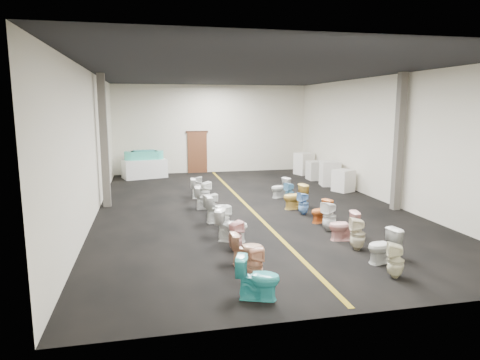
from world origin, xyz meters
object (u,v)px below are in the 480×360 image
at_px(toilet_left_3, 235,236).
at_px(toilet_right_3, 343,226).
at_px(toilet_left_6, 218,209).
at_px(appliance_crate_b, 330,173).
at_px(toilet_right_2, 358,234).
at_px(toilet_left_2, 247,249).
at_px(toilet_left_7, 212,204).
at_px(toilet_left_8, 206,198).
at_px(toilet_right_4, 329,216).
at_px(appliance_crate_d, 304,164).
at_px(appliance_crate_c, 316,170).
at_px(toilet_right_8, 290,193).
at_px(display_table, 145,169).
at_px(toilet_right_9, 280,188).
at_px(toilet_right_6, 304,204).
at_px(toilet_left_5, 224,218).
at_px(toilet_left_1, 255,265).
at_px(toilet_left_11, 198,185).
at_px(toilet_right_1, 383,246).
at_px(toilet_left_4, 232,225).
at_px(toilet_right_0, 396,261).
at_px(toilet_right_7, 295,197).
at_px(toilet_left_9, 205,192).
at_px(toilet_right_5, 321,211).
at_px(toilet_left_0, 258,278).
at_px(appliance_crate_a, 343,181).
at_px(bathtub, 144,156).

height_order(toilet_left_3, toilet_right_3, toilet_right_3).
bearing_deg(toilet_left_6, appliance_crate_b, -58.12).
bearing_deg(toilet_left_6, toilet_right_2, -146.53).
distance_m(appliance_crate_b, toilet_left_2, 10.16).
bearing_deg(toilet_left_3, toilet_right_2, -124.07).
distance_m(toilet_left_7, toilet_left_8, 0.88).
distance_m(toilet_left_7, toilet_right_4, 3.81).
relative_size(appliance_crate_d, toilet_left_8, 1.42).
bearing_deg(appliance_crate_c, toilet_right_8, -122.54).
height_order(display_table, appliance_crate_d, appliance_crate_d).
bearing_deg(appliance_crate_d, display_table, 175.17).
bearing_deg(appliance_crate_b, toilet_right_9, -146.46).
bearing_deg(toilet_right_6, toilet_right_2, -15.25).
distance_m(display_table, toilet_left_5, 9.83).
relative_size(appliance_crate_d, toilet_right_2, 1.37).
xyz_separation_m(toilet_left_5, toilet_right_8, (2.93, 2.96, 0.01)).
bearing_deg(toilet_right_8, toilet_left_1, -40.84).
height_order(toilet_left_8, toilet_right_4, toilet_right_4).
bearing_deg(toilet_left_11, toilet_right_1, -155.64).
xyz_separation_m(toilet_left_5, toilet_left_8, (-0.14, 2.65, 0.03)).
xyz_separation_m(toilet_left_4, toilet_right_0, (2.76, -3.04, -0.05)).
xyz_separation_m(toilet_right_3, toilet_right_7, (-0.07, 3.52, 0.03)).
distance_m(toilet_left_2, toilet_right_1, 3.02).
bearing_deg(toilet_left_2, appliance_crate_b, -34.48).
relative_size(toilet_left_5, toilet_left_9, 0.92).
bearing_deg(toilet_left_8, appliance_crate_d, -41.67).
height_order(toilet_left_7, toilet_right_5, toilet_left_7).
relative_size(toilet_left_2, toilet_left_9, 0.93).
relative_size(toilet_left_0, toilet_right_9, 1.07).
distance_m(toilet_left_3, toilet_left_4, 0.77).
relative_size(toilet_left_0, toilet_left_5, 1.11).
height_order(appliance_crate_b, toilet_left_3, appliance_crate_b).
xyz_separation_m(appliance_crate_c, toilet_left_5, (-5.72, -7.33, -0.08)).
relative_size(display_table, toilet_left_9, 2.60).
bearing_deg(toilet_right_3, toilet_left_5, -109.47).
distance_m(appliance_crate_c, toilet_right_6, 6.79).
bearing_deg(appliance_crate_d, toilet_right_5, -107.52).
relative_size(appliance_crate_a, toilet_left_11, 1.26).
bearing_deg(toilet_left_9, appliance_crate_d, -68.08).
height_order(toilet_right_4, toilet_right_7, toilet_right_7).
bearing_deg(toilet_left_9, bathtub, -1.65).
xyz_separation_m(appliance_crate_c, toilet_right_9, (-2.86, -3.47, -0.06)).
bearing_deg(toilet_right_0, toilet_right_6, -157.05).
height_order(toilet_left_11, toilet_right_6, toilet_right_6).
distance_m(toilet_right_1, toilet_right_6, 4.41).
xyz_separation_m(toilet_right_1, toilet_right_4, (-0.15, 2.54, 0.03)).
bearing_deg(toilet_left_5, toilet_right_3, -139.21).
bearing_deg(appliance_crate_d, appliance_crate_a, -90.00).
bearing_deg(toilet_left_6, toilet_left_7, -4.14).
height_order(toilet_left_3, toilet_right_4, toilet_right_4).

